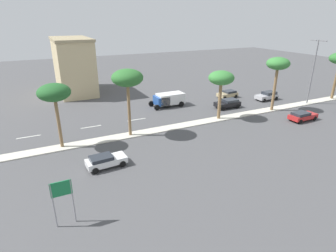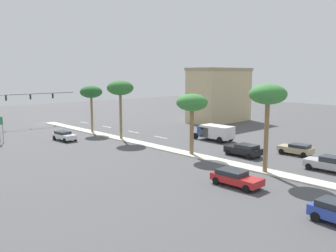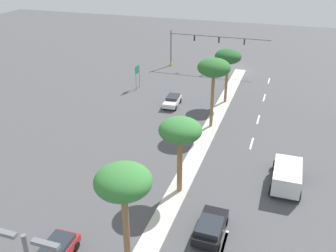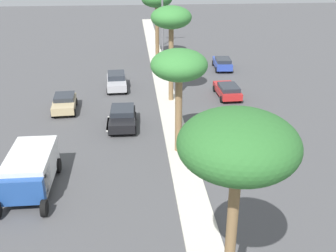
{
  "view_description": "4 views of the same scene",
  "coord_description": "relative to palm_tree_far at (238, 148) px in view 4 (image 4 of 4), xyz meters",
  "views": [
    {
      "loc": [
        31.19,
        13.64,
        14.04
      ],
      "look_at": [
        3.54,
        27.12,
        1.92
      ],
      "focal_mm": 29.48,
      "sensor_mm": 36.0,
      "label": 1
    },
    {
      "loc": [
        29.82,
        65.22,
        9.42
      ],
      "look_at": [
        2.24,
        35.75,
        3.48
      ],
      "focal_mm": 38.09,
      "sensor_mm": 36.0,
      "label": 2
    },
    {
      "loc": [
        -7.94,
        63.89,
        20.13
      ],
      "look_at": [
        2.9,
        31.36,
        3.32
      ],
      "focal_mm": 40.15,
      "sensor_mm": 36.0,
      "label": 3
    },
    {
      "loc": [
        -3.04,
        12.91,
        12.86
      ],
      "look_at": [
        -0.9,
        36.63,
        2.25
      ],
      "focal_mm": 42.67,
      "sensor_mm": 36.0,
      "label": 4
    }
  ],
  "objects": [
    {
      "name": "street_lamp_front",
      "position": [
        0.24,
        44.52,
        -1.35
      ],
      "size": [
        2.9,
        0.24,
        9.99
      ],
      "color": "slate",
      "rests_on": "median_curb"
    },
    {
      "name": "sedan_blue_mid",
      "position": [
        7.24,
        33.78,
        -6.55
      ],
      "size": [
        2.16,
        4.38,
        1.41
      ],
      "color": "#2D47AD",
      "rests_on": "ground"
    },
    {
      "name": "lane_stripe_center",
      "position": [
        -5.26,
        19.18,
        -7.31
      ],
      "size": [
        0.2,
        2.8,
        0.01
      ],
      "primitive_type": "cube",
      "color": "silver",
      "rests_on": "ground"
    },
    {
      "name": "median_curb",
      "position": [
        -0.06,
        23.16,
        -7.25
      ],
      "size": [
        1.8,
        93.28,
        0.12
      ],
      "primitive_type": "cube",
      "color": "beige",
      "rests_on": "ground"
    },
    {
      "name": "ground_plane",
      "position": [
        -0.06,
        12.8,
        -7.31
      ],
      "size": [
        160.0,
        160.0,
        0.0
      ],
      "primitive_type": "plane",
      "color": "#4C4C4F"
    },
    {
      "name": "lane_stripe_mid",
      "position": [
        -5.26,
        18.94,
        -7.31
      ],
      "size": [
        0.2,
        2.8,
        0.01
      ],
      "primitive_type": "cube",
      "color": "silver",
      "rests_on": "ground"
    },
    {
      "name": "sedan_red_rear",
      "position": [
        5.68,
        24.38,
        -6.6
      ],
      "size": [
        2.02,
        4.39,
        1.3
      ],
      "color": "red",
      "rests_on": "ground"
    },
    {
      "name": "sedan_silver_inboard",
      "position": [
        -4.78,
        27.87,
        -6.52
      ],
      "size": [
        2.15,
        4.42,
        1.5
      ],
      "color": "#B2B2B7",
      "rests_on": "ground"
    },
    {
      "name": "street_lamp_right",
      "position": [
        0.18,
        32.26,
        -1.04
      ],
      "size": [
        2.9,
        0.24,
        10.6
      ],
      "color": "slate",
      "rests_on": "median_curb"
    },
    {
      "name": "palm_tree_outboard",
      "position": [
        0.04,
        39.07,
        -0.16
      ],
      "size": [
        3.7,
        3.7,
        8.26
      ],
      "color": "brown",
      "rests_on": "median_curb"
    },
    {
      "name": "palm_tree_far",
      "position": [
        0.0,
        0.0,
        0.0
      ],
      "size": [
        3.78,
        3.78,
        8.35
      ],
      "color": "olive",
      "rests_on": "median_curb"
    },
    {
      "name": "sedan_black_leading",
      "position": [
        -4.05,
        18.42,
        -6.55
      ],
      "size": [
        2.16,
        4.21,
        1.42
      ],
      "color": "black",
      "rests_on": "ground"
    },
    {
      "name": "palm_tree_mid",
      "position": [
        -0.19,
        13.78,
        -1.3
      ],
      "size": [
        3.64,
        3.64,
        7.04
      ],
      "color": "olive",
      "rests_on": "median_curb"
    },
    {
      "name": "palm_tree_leading",
      "position": [
        0.29,
        23.88,
        0.02
      ],
      "size": [
        3.5,
        3.5,
        8.38
      ],
      "color": "olive",
      "rests_on": "median_curb"
    },
    {
      "name": "sedan_tan_right",
      "position": [
        -9.09,
        22.24,
        -6.59
      ],
      "size": [
        2.18,
        3.91,
        1.32
      ],
      "color": "tan",
      "rests_on": "ground"
    },
    {
      "name": "box_truck",
      "position": [
        -9.2,
        9.79,
        -6.07
      ],
      "size": [
        2.68,
        5.75,
        2.17
      ],
      "color": "#234C99",
      "rests_on": "ground"
    }
  ]
}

